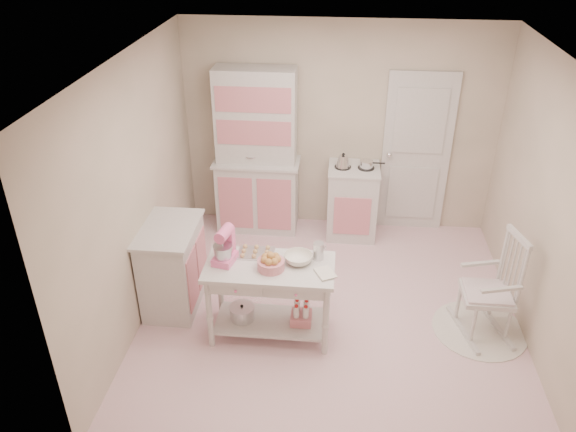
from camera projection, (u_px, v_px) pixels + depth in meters
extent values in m
plane|color=#CE8194|center=(330.00, 311.00, 5.84)|extent=(3.80, 3.80, 0.00)
cube|color=white|center=(342.00, 60.00, 4.56)|extent=(3.80, 3.80, 0.04)
cube|color=beige|center=(339.00, 128.00, 6.84)|extent=(3.80, 0.04, 2.60)
cube|color=beige|center=(328.00, 342.00, 3.55)|extent=(3.80, 0.04, 2.60)
cube|color=beige|center=(137.00, 192.00, 5.36)|extent=(0.04, 3.80, 2.60)
cube|color=beige|center=(547.00, 211.00, 5.03)|extent=(0.04, 3.80, 2.60)
cube|color=silver|center=(416.00, 154.00, 6.87)|extent=(0.82, 0.05, 2.04)
cube|color=silver|center=(256.00, 153.00, 6.85)|extent=(1.06, 0.50, 2.08)
cube|color=silver|center=(352.00, 201.00, 6.99)|extent=(0.62, 0.57, 0.92)
cube|color=silver|center=(173.00, 266.00, 5.75)|extent=(0.54, 0.84, 0.92)
cylinder|color=white|center=(479.00, 330.00, 5.59)|extent=(0.92, 0.92, 0.01)
cube|color=silver|center=(489.00, 285.00, 5.32)|extent=(0.65, 0.82, 1.10)
cube|color=silver|center=(270.00, 300.00, 5.37)|extent=(1.20, 0.60, 0.80)
cube|color=pink|center=(224.00, 246.00, 5.14)|extent=(0.26, 0.32, 0.34)
cube|color=silver|center=(256.00, 253.00, 5.33)|extent=(0.34, 0.24, 0.02)
cylinder|color=#D37984|center=(271.00, 265.00, 5.10)|extent=(0.25, 0.25, 0.09)
imported|color=silver|center=(298.00, 258.00, 5.19)|extent=(0.27, 0.27, 0.08)
cylinder|color=silver|center=(318.00, 251.00, 5.23)|extent=(0.10, 0.10, 0.17)
imported|color=silver|center=(318.00, 275.00, 5.02)|extent=(0.23, 0.25, 0.02)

